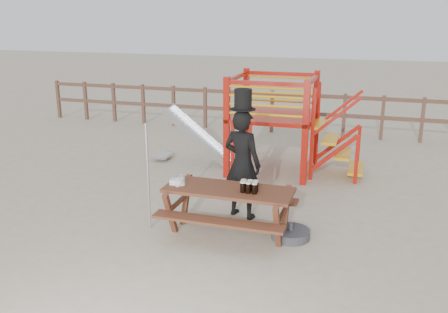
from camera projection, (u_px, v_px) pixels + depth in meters
ground at (213, 236)px, 7.73m from camera, size 60.00×60.00×0.00m
back_fence at (290, 108)px, 13.95m from camera, size 15.09×0.09×1.20m
playground_fort at (269, 122)px, 10.69m from camera, size 4.71×1.84×2.10m
picnic_table at (229, 206)px, 7.67m from camera, size 1.99×1.39×0.76m
man_with_hat at (242, 161)px, 8.23m from camera, size 0.77×0.62×2.17m
metal_pole at (148, 177)px, 7.77m from camera, size 0.04×0.04×1.73m
parasol_base at (290, 234)px, 7.66m from camera, size 0.60×0.60×0.25m
paper_bag at (176, 182)px, 7.77m from camera, size 0.19×0.15×0.08m
stout_pints at (249, 186)px, 7.42m from camera, size 0.27×0.19×0.17m
empty_glasses at (180, 181)px, 7.72m from camera, size 0.14×0.21×0.15m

